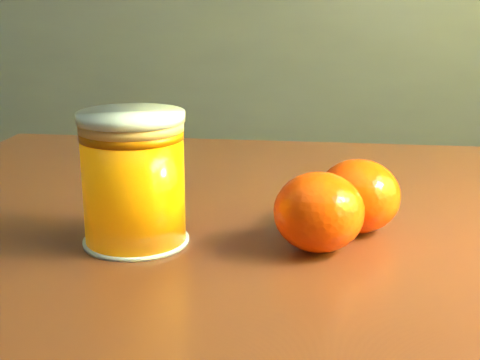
# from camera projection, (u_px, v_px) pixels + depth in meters

# --- Properties ---
(kitchen_counter) EXTENTS (3.15, 0.60, 0.90)m
(kitchen_counter) POSITION_uv_depth(u_px,v_px,m) (53.00, 149.00, 2.00)
(kitchen_counter) COLOR #4F5054
(kitchen_counter) RESTS_ON ground
(table) EXTENTS (0.97, 0.68, 0.72)m
(table) POSITION_uv_depth(u_px,v_px,m) (397.00, 341.00, 0.56)
(table) COLOR brown
(table) RESTS_ON ground
(juice_glass) EXTENTS (0.08, 0.08, 0.10)m
(juice_glass) POSITION_uv_depth(u_px,v_px,m) (134.00, 180.00, 0.51)
(juice_glass) COLOR orange
(juice_glass) RESTS_ON table
(orange_front) EXTENTS (0.08, 0.08, 0.06)m
(orange_front) POSITION_uv_depth(u_px,v_px,m) (319.00, 212.00, 0.50)
(orange_front) COLOR #FF4305
(orange_front) RESTS_ON table
(orange_back) EXTENTS (0.08, 0.08, 0.06)m
(orange_back) POSITION_uv_depth(u_px,v_px,m) (358.00, 196.00, 0.54)
(orange_back) COLOR #FF4305
(orange_back) RESTS_ON table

